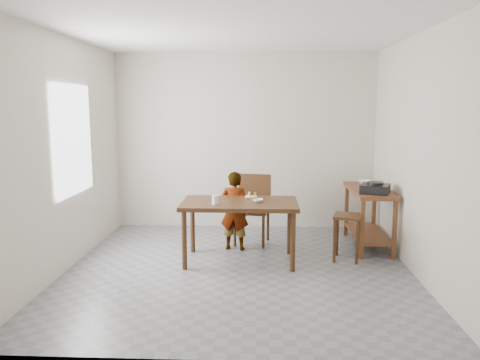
{
  "coord_description": "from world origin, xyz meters",
  "views": [
    {
      "loc": [
        0.26,
        -5.25,
        1.9
      ],
      "look_at": [
        0.0,
        0.4,
        1.0
      ],
      "focal_mm": 35.0,
      "sensor_mm": 36.0,
      "label": 1
    }
  ],
  "objects_px": {
    "child": "(234,211)",
    "dining_chair": "(252,210)",
    "stool": "(347,237)",
    "prep_counter": "(368,218)",
    "dining_table": "(240,232)"
  },
  "relations": [
    {
      "from": "child",
      "to": "stool",
      "type": "relative_size",
      "value": 1.83
    },
    {
      "from": "child",
      "to": "stool",
      "type": "bearing_deg",
      "value": 173.73
    },
    {
      "from": "child",
      "to": "dining_chair",
      "type": "distance_m",
      "value": 0.36
    },
    {
      "from": "dining_chair",
      "to": "stool",
      "type": "distance_m",
      "value": 1.37
    },
    {
      "from": "child",
      "to": "dining_chair",
      "type": "bearing_deg",
      "value": -120.53
    },
    {
      "from": "dining_table",
      "to": "stool",
      "type": "height_order",
      "value": "dining_table"
    },
    {
      "from": "dining_table",
      "to": "stool",
      "type": "relative_size",
      "value": 2.44
    },
    {
      "from": "child",
      "to": "dining_chair",
      "type": "height_order",
      "value": "child"
    },
    {
      "from": "dining_table",
      "to": "dining_chair",
      "type": "height_order",
      "value": "dining_chair"
    },
    {
      "from": "prep_counter",
      "to": "dining_chair",
      "type": "height_order",
      "value": "dining_chair"
    },
    {
      "from": "dining_table",
      "to": "child",
      "type": "height_order",
      "value": "child"
    },
    {
      "from": "dining_chair",
      "to": "child",
      "type": "bearing_deg",
      "value": -119.1
    },
    {
      "from": "stool",
      "to": "prep_counter",
      "type": "bearing_deg",
      "value": 56.4
    },
    {
      "from": "stool",
      "to": "dining_table",
      "type": "bearing_deg",
      "value": -175.28
    },
    {
      "from": "prep_counter",
      "to": "stool",
      "type": "xyz_separation_m",
      "value": [
        -0.39,
        -0.59,
        -0.11
      ]
    }
  ]
}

